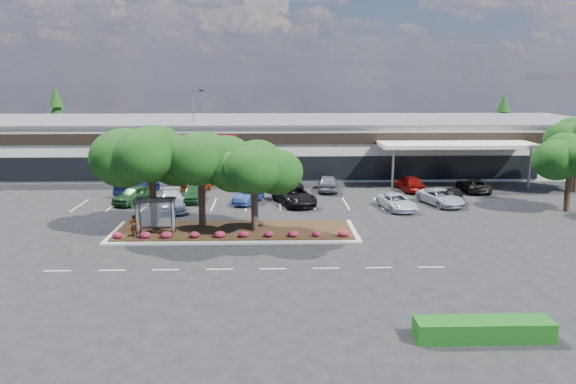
{
  "coord_description": "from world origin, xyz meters",
  "views": [
    {
      "loc": [
        0.76,
        -36.07,
        11.28
      ],
      "look_at": [
        2.01,
        6.26,
        2.6
      ],
      "focal_mm": 35.0,
      "sensor_mm": 36.0,
      "label": 1
    }
  ],
  "objects_px": {
    "light_pole": "(195,138)",
    "survey_stake": "(75,246)",
    "car_0": "(134,195)",
    "car_1": "(193,193)"
  },
  "relations": [
    {
      "from": "light_pole",
      "to": "survey_stake",
      "type": "bearing_deg",
      "value": -97.85
    },
    {
      "from": "car_0",
      "to": "car_1",
      "type": "height_order",
      "value": "car_0"
    },
    {
      "from": "light_pole",
      "to": "car_1",
      "type": "relative_size",
      "value": 2.26
    },
    {
      "from": "light_pole",
      "to": "car_1",
      "type": "height_order",
      "value": "light_pole"
    },
    {
      "from": "survey_stake",
      "to": "car_0",
      "type": "distance_m",
      "value": 15.12
    },
    {
      "from": "light_pole",
      "to": "car_1",
      "type": "xyz_separation_m",
      "value": [
        1.41,
        -13.0,
        -3.7
      ]
    },
    {
      "from": "car_1",
      "to": "survey_stake",
      "type": "bearing_deg",
      "value": -105.5
    },
    {
      "from": "car_1",
      "to": "light_pole",
      "type": "bearing_deg",
      "value": 99.42
    },
    {
      "from": "light_pole",
      "to": "survey_stake",
      "type": "xyz_separation_m",
      "value": [
        -4.0,
        -28.98,
        -3.82
      ]
    },
    {
      "from": "survey_stake",
      "to": "car_0",
      "type": "xyz_separation_m",
      "value": [
        0.18,
        15.12,
        0.17
      ]
    }
  ]
}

